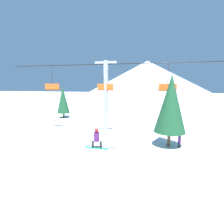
{
  "coord_description": "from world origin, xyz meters",
  "views": [
    {
      "loc": [
        2.58,
        -7.39,
        5.61
      ],
      "look_at": [
        -0.49,
        6.05,
        3.39
      ],
      "focal_mm": 28.0,
      "sensor_mm": 36.0,
      "label": 1
    }
  ],
  "objects_px": {
    "pine_tree_near": "(171,104)",
    "snowboarder": "(97,138)",
    "distant_skier": "(179,141)",
    "snow_ramp": "(91,174)"
  },
  "relations": [
    {
      "from": "snowboarder",
      "to": "pine_tree_near",
      "type": "bearing_deg",
      "value": 50.47
    },
    {
      "from": "pine_tree_near",
      "to": "distant_skier",
      "type": "height_order",
      "value": "pine_tree_near"
    },
    {
      "from": "snow_ramp",
      "to": "pine_tree_near",
      "type": "xyz_separation_m",
      "value": [
        4.71,
        7.66,
        3.1
      ]
    },
    {
      "from": "pine_tree_near",
      "to": "distant_skier",
      "type": "relative_size",
      "value": 5.26
    },
    {
      "from": "snow_ramp",
      "to": "snowboarder",
      "type": "distance_m",
      "value": 2.24
    },
    {
      "from": "snow_ramp",
      "to": "snowboarder",
      "type": "xyz_separation_m",
      "value": [
        -0.21,
        1.7,
        1.45
      ]
    },
    {
      "from": "snowboarder",
      "to": "distant_skier",
      "type": "relative_size",
      "value": 1.23
    },
    {
      "from": "pine_tree_near",
      "to": "snowboarder",
      "type": "bearing_deg",
      "value": -129.53
    },
    {
      "from": "snowboarder",
      "to": "pine_tree_near",
      "type": "distance_m",
      "value": 7.91
    },
    {
      "from": "snow_ramp",
      "to": "distant_skier",
      "type": "height_order",
      "value": "snow_ramp"
    }
  ]
}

